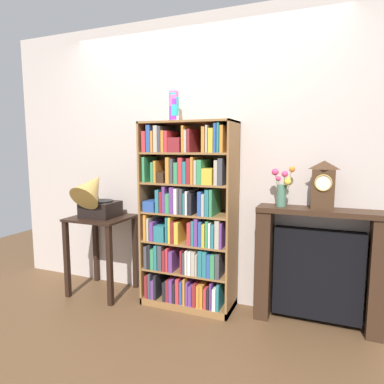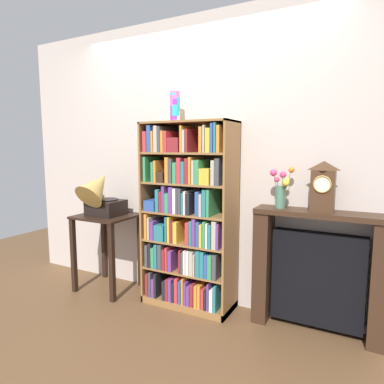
% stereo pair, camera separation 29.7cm
% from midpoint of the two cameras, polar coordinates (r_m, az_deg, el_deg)
% --- Properties ---
extents(ground_plane, '(7.35, 6.40, 0.02)m').
position_cam_midpoint_polar(ground_plane, '(3.21, 1.36, -19.21)').
color(ground_plane, brown).
extents(wall_back, '(4.35, 0.08, 2.60)m').
position_cam_midpoint_polar(wall_back, '(3.12, 5.69, 5.05)').
color(wall_back, beige).
rests_on(wall_back, ground).
extents(bookshelf, '(0.83, 0.36, 1.65)m').
position_cam_midpoint_polar(bookshelf, '(3.02, 2.15, -5.02)').
color(bookshelf, olive).
rests_on(bookshelf, ground).
extents(cup_stack, '(0.09, 0.09, 0.26)m').
position_cam_midpoint_polar(cup_stack, '(3.05, -0.03, 14.15)').
color(cup_stack, white).
rests_on(cup_stack, bookshelf).
extents(side_table_left, '(0.55, 0.50, 0.76)m').
position_cam_midpoint_polar(side_table_left, '(3.49, -11.76, -6.99)').
color(side_table_left, black).
rests_on(side_table_left, ground).
extents(gramophone, '(0.32, 0.46, 0.50)m').
position_cam_midpoint_polar(gramophone, '(3.36, -12.74, -0.40)').
color(gramophone, black).
rests_on(gramophone, side_table_left).
extents(fireplace_mantel, '(0.97, 0.25, 0.96)m').
position_cam_midpoint_polar(fireplace_mantel, '(2.91, 23.19, -12.36)').
color(fireplace_mantel, '#382316').
rests_on(fireplace_mantel, ground).
extents(mantel_clock, '(0.17, 0.12, 0.38)m').
position_cam_midpoint_polar(mantel_clock, '(2.74, 24.14, 0.85)').
color(mantel_clock, '#472D1C').
rests_on(mantel_clock, fireplace_mantel).
extents(flower_vase, '(0.18, 0.13, 0.33)m').
position_cam_midpoint_polar(flower_vase, '(2.77, 17.76, 0.47)').
color(flower_vase, '#4C7A60').
rests_on(flower_vase, fireplace_mantel).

